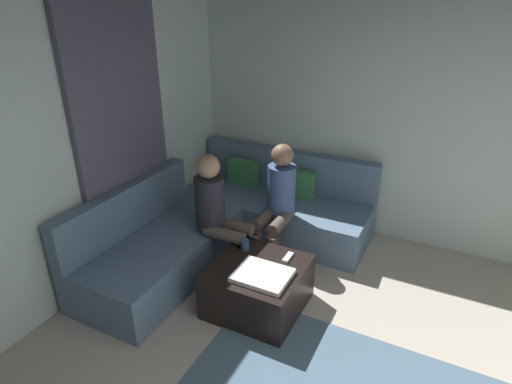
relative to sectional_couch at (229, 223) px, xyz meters
The scene contains 9 objects.
wall_back 2.57m from the sectional_couch, 27.05° to the left, with size 6.00×0.12×2.70m, color silver.
curtain_panel 1.36m from the sectional_couch, 142.74° to the right, with size 0.06×1.10×2.50m, color #595166.
sectional_couch is the anchor object (origin of this frame).
ottoman 1.03m from the sectional_couch, 45.74° to the right, with size 0.76×0.76×0.42m, color black.
folded_blanket 1.19m from the sectional_couch, 46.33° to the right, with size 0.44×0.36×0.04m, color white.
coffee_mug 0.77m from the sectional_couch, 48.20° to the right, with size 0.08×0.08×0.10m, color #334C72.
game_remote 1.04m from the sectional_couch, 29.88° to the right, with size 0.05×0.15×0.02m, color white.
person_on_couch_back 0.66m from the sectional_couch, ahead, with size 0.30×0.60×1.20m.
person_on_couch_side 0.58m from the sectional_couch, 70.44° to the right, with size 0.60×0.30×1.20m.
Camera 1 is at (-0.05, -1.49, 2.50)m, focal length 29.62 mm.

